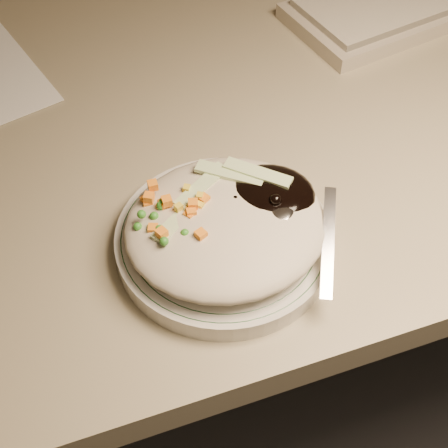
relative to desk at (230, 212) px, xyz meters
name	(u,v)px	position (x,y,z in m)	size (l,w,h in m)	color
desk	(230,212)	(0.00, 0.00, 0.00)	(1.40, 0.70, 0.74)	gray
plate	(224,241)	(-0.08, -0.21, 0.21)	(0.21, 0.21, 0.02)	silver
plate_rim	(224,235)	(-0.08, -0.21, 0.22)	(0.20, 0.20, 0.00)	#144723
meal	(229,220)	(-0.08, -0.21, 0.24)	(0.21, 0.19, 0.05)	#B2A990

